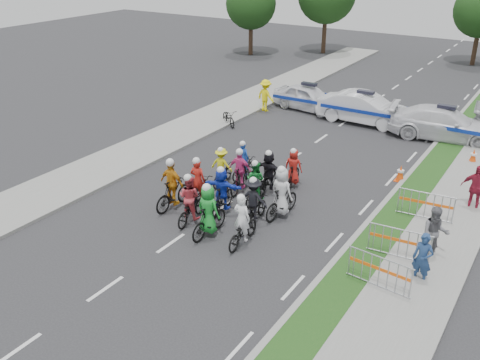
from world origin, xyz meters
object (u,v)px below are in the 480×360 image
Objects in this scene: rider_9 at (240,175)px; rider_3 at (173,189)px; rider_11 at (269,174)px; barrier_2 at (425,207)px; rider_12 at (244,165)px; rider_13 at (293,171)px; spectator_0 at (422,259)px; rider_0 at (242,227)px; police_car_0 at (308,98)px; spectator_2 at (476,188)px; rider_7 at (282,197)px; rider_10 at (222,170)px; rider_6 at (199,188)px; marshal_hiviz at (266,95)px; rider_2 at (190,204)px; spectator_1 at (435,233)px; parked_bike at (229,117)px; rider_1 at (209,215)px; police_car_2 at (444,124)px; rider_4 at (254,205)px; barrier_1 at (399,245)px; cone_0 at (400,173)px; rider_8 at (256,186)px; barrier_0 at (379,274)px; police_car_1 at (364,108)px; tree_0 at (251,4)px; cone_1 at (473,157)px.

rider_3 is at bearing 55.26° from rider_9.
rider_11 is 5.99m from barrier_2.
rider_13 is at bearing -168.29° from rider_12.
rider_3 is 1.26× the size of spectator_0.
rider_12 is (-2.82, 4.58, -0.06)m from rider_0.
police_car_0 is 2.36× the size of spectator_2.
rider_7 is 1.12× the size of spectator_2.
rider_7 is 7.20m from spectator_2.
rider_7 is 1.20× the size of rider_10.
rider_6 is 13.35m from police_car_0.
marshal_hiviz is (-2.02, -1.52, 0.19)m from police_car_0.
rider_2 reaches higher than spectator_0.
police_car_0 is (-3.54, 10.87, -0.03)m from rider_11.
spectator_1 reaches higher than parked_bike.
rider_1 is 0.99× the size of barrier_2.
police_car_2 is at bearing -128.55° from rider_10.
barrier_2 is at bearing -124.90° from spectator_2.
rider_4 is 1.08× the size of parked_bike.
spectator_0 is at bearing 176.67° from rider_2.
barrier_1 is (11.47, -11.49, -0.36)m from marshal_hiviz.
spectator_0 reaches higher than parked_bike.
rider_9 is at bearing -15.18° from rider_7.
rider_11 reaches higher than barrier_1.
rider_13 is 4.58m from cone_0.
rider_1 reaches higher than spectator_1.
spectator_1 is at bearing 167.25° from rider_9.
rider_1 is 0.36× the size of police_car_2.
rider_7 is 1.49m from rider_8.
marshal_hiviz is at bearing 143.64° from barrier_2.
rider_3 is at bearing 29.99° from rider_7.
rider_0 is 0.95× the size of rider_6.
barrier_0 is (7.89, -3.57, -0.09)m from rider_10.
rider_2 is at bearing 176.24° from police_car_1.
spectator_2 reaches higher than rider_4.
rider_3 reaches higher than parked_bike.
rider_11 is 1.07× the size of rider_12.
parked_bike is (-6.53, 5.07, -0.23)m from rider_13.
barrier_0 is at bearing -90.00° from barrier_2.
rider_12 is 2.21m from rider_13.
rider_13 is 0.85× the size of barrier_1.
spectator_0 is at bearing -151.76° from police_car_1.
rider_1 is 30.85m from tree_0.
police_car_0 is 10.45m from cone_1.
marshal_hiviz is (-5.54, 13.45, 0.16)m from rider_1.
spectator_1 is 0.29× the size of tree_0.
rider_0 is 5.01m from barrier_1.
parked_bike is (-4.35, 5.40, -0.12)m from rider_12.
spectator_2 is 0.91× the size of barrier_0.
parked_bike is (-7.17, 9.98, -0.18)m from rider_0.
rider_10 is at bearing -83.78° from rider_2.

